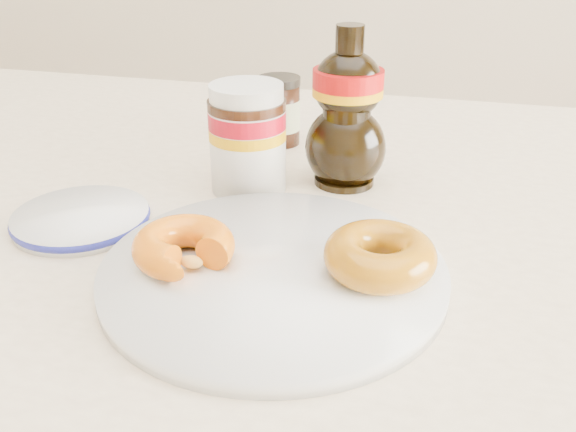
% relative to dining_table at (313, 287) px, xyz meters
% --- Properties ---
extents(dining_table, '(1.40, 0.90, 0.75)m').
position_rel_dining_table_xyz_m(dining_table, '(0.00, 0.00, 0.00)').
color(dining_table, '#F8E1BC').
rests_on(dining_table, ground).
extents(plate, '(0.29, 0.29, 0.01)m').
position_rel_dining_table_xyz_m(plate, '(-0.01, -0.12, 0.09)').
color(plate, white).
rests_on(plate, dining_table).
extents(donut_bitten, '(0.10, 0.10, 0.03)m').
position_rel_dining_table_xyz_m(donut_bitten, '(-0.08, -0.14, 0.11)').
color(donut_bitten, orange).
rests_on(donut_bitten, plate).
extents(donut_whole, '(0.11, 0.11, 0.03)m').
position_rel_dining_table_xyz_m(donut_whole, '(0.08, -0.11, 0.11)').
color(donut_whole, '#955C09').
rests_on(donut_whole, plate).
extents(nutella_jar, '(0.08, 0.08, 0.12)m').
position_rel_dining_table_xyz_m(nutella_jar, '(-0.08, 0.05, 0.15)').
color(nutella_jar, white).
rests_on(nutella_jar, dining_table).
extents(syrup_bottle, '(0.09, 0.08, 0.17)m').
position_rel_dining_table_xyz_m(syrup_bottle, '(0.01, 0.09, 0.17)').
color(syrup_bottle, black).
rests_on(syrup_bottle, dining_table).
extents(dark_jar, '(0.05, 0.05, 0.09)m').
position_rel_dining_table_xyz_m(dark_jar, '(-0.09, 0.20, 0.13)').
color(dark_jar, black).
rests_on(dark_jar, dining_table).
extents(blue_rim_saucer, '(0.13, 0.13, 0.01)m').
position_rel_dining_table_xyz_m(blue_rim_saucer, '(-0.21, -0.07, 0.09)').
color(blue_rim_saucer, white).
rests_on(blue_rim_saucer, dining_table).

